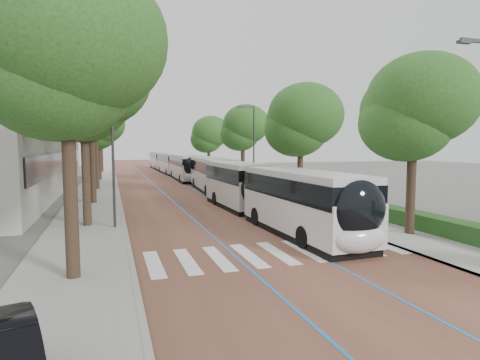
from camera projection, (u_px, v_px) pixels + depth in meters
name	position (u px, v px, depth m)	size (l,w,h in m)	color
ground	(283.00, 260.00, 15.50)	(160.00, 160.00, 0.00)	#51544C
road	(160.00, 178.00, 53.39)	(11.00, 140.00, 0.02)	brown
sidewalk_left	(100.00, 180.00, 51.08)	(4.00, 140.00, 0.12)	gray
sidewalk_right	(214.00, 177.00, 55.70)	(4.00, 140.00, 0.12)	gray
kerb_left	(116.00, 179.00, 51.66)	(0.20, 140.00, 0.14)	gray
kerb_right	(201.00, 177.00, 55.11)	(0.20, 140.00, 0.14)	gray
zebra_crossing	(277.00, 253.00, 16.51)	(10.55, 3.60, 0.01)	silver
lane_line_left	(147.00, 179.00, 52.90)	(0.12, 126.00, 0.01)	#2168A9
lane_line_right	(172.00, 178.00, 53.89)	(0.12, 126.00, 0.01)	#2168A9
hedge	(466.00, 231.00, 18.26)	(1.20, 14.00, 0.80)	#1C4718
streetlight_far	(252.00, 141.00, 37.96)	(1.82, 0.20, 8.00)	#313234
lamp_post_left	(113.00, 151.00, 20.84)	(0.14, 0.14, 8.00)	#313234
trees_left	(93.00, 115.00, 34.11)	(6.48, 60.46, 10.18)	black
trees_right	(262.00, 129.00, 38.41)	(5.78, 47.39, 8.58)	black
lead_bus	(270.00, 194.00, 23.19)	(3.11, 18.47, 3.20)	black
bus_queued_0	(213.00, 175.00, 38.03)	(3.24, 12.52, 3.20)	silver
bus_queued_1	(186.00, 168.00, 50.43)	(2.73, 12.44, 3.20)	silver
bus_queued_2	(171.00, 163.00, 62.12)	(2.75, 12.44, 3.20)	silver
bus_queued_3	(160.00, 160.00, 74.53)	(2.60, 12.41, 3.20)	silver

